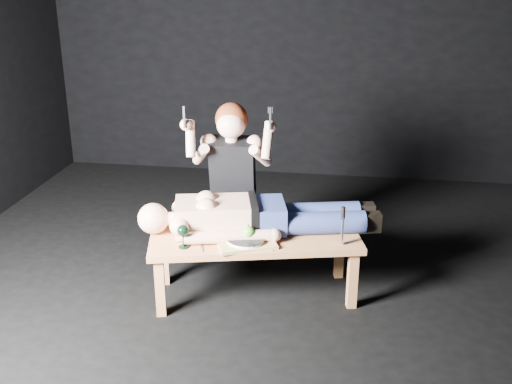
% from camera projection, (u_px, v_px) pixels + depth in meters
% --- Properties ---
extents(ground, '(5.00, 5.00, 0.00)m').
position_uv_depth(ground, '(252.00, 283.00, 4.43)').
color(ground, black).
rests_on(ground, ground).
extents(back_wall, '(5.00, 0.00, 5.00)m').
position_uv_depth(back_wall, '(290.00, 33.00, 6.21)').
color(back_wall, black).
rests_on(back_wall, ground).
extents(table, '(1.50, 0.84, 0.45)m').
position_uv_depth(table, '(255.00, 266.00, 4.21)').
color(table, '#A86F3F').
rests_on(table, ground).
extents(lying_man, '(1.51, 0.76, 0.27)m').
position_uv_depth(lying_man, '(260.00, 212.00, 4.17)').
color(lying_man, tan).
rests_on(lying_man, table).
extents(kneeling_woman, '(0.75, 0.83, 1.31)m').
position_uv_depth(kneeling_woman, '(234.00, 182.00, 4.53)').
color(kneeling_woman, black).
rests_on(kneeling_woman, ground).
extents(serving_tray, '(0.45, 0.39, 0.02)m').
position_uv_depth(serving_tray, '(246.00, 242.00, 4.01)').
color(serving_tray, tan).
rests_on(serving_tray, table).
extents(plate, '(0.32, 0.32, 0.02)m').
position_uv_depth(plate, '(246.00, 240.00, 4.00)').
color(plate, white).
rests_on(plate, serving_tray).
extents(apple, '(0.08, 0.08, 0.08)m').
position_uv_depth(apple, '(249.00, 232.00, 3.99)').
color(apple, '#3D8C29').
rests_on(apple, plate).
extents(goblet, '(0.09, 0.09, 0.16)m').
position_uv_depth(goblet, '(183.00, 236.00, 3.94)').
color(goblet, black).
rests_on(goblet, table).
extents(fork_flat, '(0.06, 0.15, 0.01)m').
position_uv_depth(fork_flat, '(201.00, 247.00, 3.97)').
color(fork_flat, '#B2B2B7').
rests_on(fork_flat, table).
extents(knife_flat, '(0.04, 0.15, 0.01)m').
position_uv_depth(knife_flat, '(271.00, 246.00, 3.98)').
color(knife_flat, '#B2B2B7').
rests_on(knife_flat, table).
extents(spoon_flat, '(0.13, 0.10, 0.01)m').
position_uv_depth(spoon_flat, '(255.00, 240.00, 4.06)').
color(spoon_flat, '#B2B2B7').
rests_on(spoon_flat, table).
extents(carving_knife, '(0.04, 0.04, 0.27)m').
position_uv_depth(carving_knife, '(342.00, 226.00, 3.96)').
color(carving_knife, '#B2B2B7').
rests_on(carving_knife, table).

